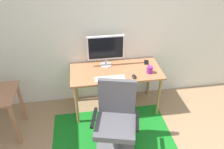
{
  "coord_description": "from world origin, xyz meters",
  "views": [
    {
      "loc": [
        -0.61,
        -1.06,
        2.53
      ],
      "look_at": [
        -0.21,
        1.56,
        0.82
      ],
      "focal_mm": 36.3,
      "sensor_mm": 36.0,
      "label": 1
    }
  ],
  "objects_px": {
    "monitor": "(106,49)",
    "keyboard": "(110,79)",
    "cell_phone": "(146,62)",
    "office_chair": "(116,124)",
    "desk": "(116,75)",
    "computer_mouse": "(134,76)",
    "coffee_cup": "(150,70)"
  },
  "relations": [
    {
      "from": "computer_mouse",
      "to": "coffee_cup",
      "type": "distance_m",
      "value": 0.27
    },
    {
      "from": "coffee_cup",
      "to": "office_chair",
      "type": "bearing_deg",
      "value": -132.9
    },
    {
      "from": "monitor",
      "to": "computer_mouse",
      "type": "xyz_separation_m",
      "value": [
        0.35,
        -0.4,
        -0.27
      ]
    },
    {
      "from": "keyboard",
      "to": "office_chair",
      "type": "relative_size",
      "value": 0.43
    },
    {
      "from": "cell_phone",
      "to": "office_chair",
      "type": "distance_m",
      "value": 1.21
    },
    {
      "from": "desk",
      "to": "keyboard",
      "type": "height_order",
      "value": "keyboard"
    },
    {
      "from": "monitor",
      "to": "office_chair",
      "type": "xyz_separation_m",
      "value": [
        -0.01,
        -0.98,
        -0.58
      ]
    },
    {
      "from": "desk",
      "to": "keyboard",
      "type": "bearing_deg",
      "value": -119.2
    },
    {
      "from": "coffee_cup",
      "to": "office_chair",
      "type": "xyz_separation_m",
      "value": [
        -0.62,
        -0.67,
        -0.35
      ]
    },
    {
      "from": "desk",
      "to": "keyboard",
      "type": "distance_m",
      "value": 0.26
    },
    {
      "from": "desk",
      "to": "monitor",
      "type": "height_order",
      "value": "monitor"
    },
    {
      "from": "desk",
      "to": "office_chair",
      "type": "relative_size",
      "value": 1.38
    },
    {
      "from": "coffee_cup",
      "to": "cell_phone",
      "type": "relative_size",
      "value": 0.76
    },
    {
      "from": "monitor",
      "to": "keyboard",
      "type": "relative_size",
      "value": 1.3
    },
    {
      "from": "keyboard",
      "to": "office_chair",
      "type": "bearing_deg",
      "value": -91.44
    },
    {
      "from": "desk",
      "to": "keyboard",
      "type": "xyz_separation_m",
      "value": [
        -0.12,
        -0.22,
        0.08
      ]
    },
    {
      "from": "keyboard",
      "to": "office_chair",
      "type": "height_order",
      "value": "office_chair"
    },
    {
      "from": "desk",
      "to": "monitor",
      "type": "relative_size",
      "value": 2.46
    },
    {
      "from": "computer_mouse",
      "to": "keyboard",
      "type": "bearing_deg",
      "value": 179.26
    },
    {
      "from": "monitor",
      "to": "cell_phone",
      "type": "bearing_deg",
      "value": -1.13
    },
    {
      "from": "monitor",
      "to": "cell_phone",
      "type": "distance_m",
      "value": 0.71
    },
    {
      "from": "keyboard",
      "to": "cell_phone",
      "type": "relative_size",
      "value": 3.07
    },
    {
      "from": "computer_mouse",
      "to": "cell_phone",
      "type": "xyz_separation_m",
      "value": [
        0.3,
        0.39,
        -0.01
      ]
    },
    {
      "from": "desk",
      "to": "computer_mouse",
      "type": "distance_m",
      "value": 0.33
    },
    {
      "from": "desk",
      "to": "cell_phone",
      "type": "distance_m",
      "value": 0.56
    },
    {
      "from": "monitor",
      "to": "computer_mouse",
      "type": "height_order",
      "value": "monitor"
    },
    {
      "from": "monitor",
      "to": "office_chair",
      "type": "relative_size",
      "value": 0.56
    },
    {
      "from": "computer_mouse",
      "to": "office_chair",
      "type": "relative_size",
      "value": 0.1
    },
    {
      "from": "desk",
      "to": "office_chair",
      "type": "height_order",
      "value": "office_chair"
    },
    {
      "from": "monitor",
      "to": "keyboard",
      "type": "xyz_separation_m",
      "value": [
        0.01,
        -0.4,
        -0.28
      ]
    },
    {
      "from": "desk",
      "to": "coffee_cup",
      "type": "bearing_deg",
      "value": -15.97
    },
    {
      "from": "cell_phone",
      "to": "computer_mouse",
      "type": "bearing_deg",
      "value": -113.12
    }
  ]
}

